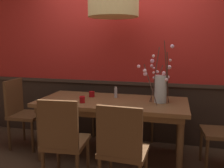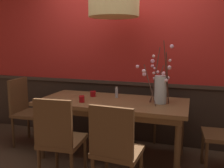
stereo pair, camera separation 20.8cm
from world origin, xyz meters
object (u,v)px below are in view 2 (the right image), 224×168
object	(u,v)px
chair_near_side_right	(115,147)
pendant_lamp	(114,6)
candle_holder_nearer_center	(93,94)
chair_far_side_left	(112,101)
dining_table	(112,107)
candle_holder_nearer_edge	(82,99)
condiment_bottle	(117,92)
chair_far_side_right	(145,106)
chair_head_west_end	(26,108)
vase_with_blossoms	(160,88)
chair_near_side_left	(59,138)

from	to	relation	value
chair_near_side_right	pendant_lamp	world-z (taller)	pendant_lamp
candle_holder_nearer_center	pendant_lamp	bearing A→B (deg)	-7.51
chair_far_side_left	candle_holder_nearer_center	distance (m)	0.75
dining_table	pendant_lamp	world-z (taller)	pendant_lamp
candle_holder_nearer_edge	pendant_lamp	xyz separation A→B (m)	(0.31, 0.31, 1.12)
condiment_bottle	candle_holder_nearer_center	bearing A→B (deg)	-173.45
chair_far_side_right	pendant_lamp	bearing A→B (deg)	-111.33
chair_head_west_end	condiment_bottle	xyz separation A→B (m)	(1.33, 0.17, 0.29)
chair_head_west_end	candle_holder_nearer_center	distance (m)	1.05
vase_with_blossoms	condiment_bottle	distance (m)	0.61
chair_head_west_end	condiment_bottle	size ratio (longest dim) A/B	6.59
dining_table	chair_head_west_end	size ratio (longest dim) A/B	1.93
chair_near_side_right	pendant_lamp	size ratio (longest dim) A/B	0.86
pendant_lamp	chair_far_side_right	bearing A→B (deg)	68.67
condiment_bottle	dining_table	bearing A→B (deg)	-92.77
candle_holder_nearer_edge	pendant_lamp	size ratio (longest dim) A/B	0.08
chair_far_side_right	condiment_bottle	size ratio (longest dim) A/B	6.15
dining_table	chair_far_side_right	size ratio (longest dim) A/B	2.07
chair_head_west_end	condiment_bottle	bearing A→B (deg)	7.39
candle_holder_nearer_edge	candle_holder_nearer_center	bearing A→B (deg)	89.98
vase_with_blossoms	condiment_bottle	size ratio (longest dim) A/B	5.08
chair_far_side_right	pendant_lamp	world-z (taller)	pendant_lamp
chair_near_side_left	candle_holder_nearer_edge	xyz separation A→B (m)	(-0.03, 0.60, 0.27)
chair_far_side_right	candle_holder_nearer_edge	bearing A→B (deg)	-119.88
candle_holder_nearer_edge	chair_head_west_end	bearing A→B (deg)	168.13
dining_table	candle_holder_nearer_edge	bearing A→B (deg)	-145.34
chair_far_side_right	candle_holder_nearer_edge	world-z (taller)	chair_far_side_right
chair_near_side_right	candle_holder_nearer_edge	distance (m)	0.93
chair_near_side_right	condiment_bottle	xyz separation A→B (m)	(-0.31, 1.01, 0.30)
candle_holder_nearer_edge	dining_table	bearing A→B (deg)	34.66
chair_near_side_right	candle_holder_nearer_center	distance (m)	1.19
pendant_lamp	condiment_bottle	bearing A→B (deg)	79.35
chair_head_west_end	candle_holder_nearer_center	xyz separation A→B (m)	(1.01, 0.14, 0.25)
chair_far_side_left	vase_with_blossoms	xyz separation A→B (m)	(0.87, -0.79, 0.41)
dining_table	chair_head_west_end	bearing A→B (deg)	-179.70
chair_far_side_left	chair_near_side_right	xyz separation A→B (m)	(0.59, -1.67, -0.00)
chair_far_side_left	candle_holder_nearer_edge	xyz separation A→B (m)	(-0.04, -1.05, 0.27)
chair_near_side_right	dining_table	bearing A→B (deg)	110.52
chair_near_side_right	vase_with_blossoms	size ratio (longest dim) A/B	1.25
chair_head_west_end	candle_holder_nearer_edge	size ratio (longest dim) A/B	11.86
chair_near_side_right	candle_holder_nearer_center	xyz separation A→B (m)	(-0.63, 0.97, 0.27)
chair_near_side_right	vase_with_blossoms	world-z (taller)	vase_with_blossoms
chair_far_side_right	chair_far_side_left	distance (m)	0.55
candle_holder_nearer_center	vase_with_blossoms	bearing A→B (deg)	-5.35
chair_head_west_end	chair_far_side_left	distance (m)	1.34
chair_near_side_left	chair_head_west_end	distance (m)	1.32
chair_head_west_end	candle_holder_nearer_center	world-z (taller)	chair_head_west_end
chair_near_side_left	condiment_bottle	distance (m)	1.07
chair_far_side_right	chair_far_side_left	size ratio (longest dim) A/B	0.95
dining_table	candle_holder_nearer_center	xyz separation A→B (m)	(-0.32, 0.13, 0.12)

